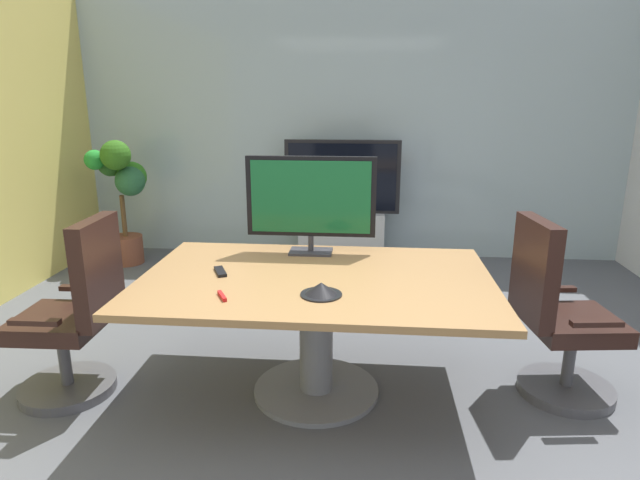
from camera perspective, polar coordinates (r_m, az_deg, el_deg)
The scene contains 11 objects.
ground_plane at distance 3.30m, azimuth 0.75°, elevation -17.07°, with size 7.27×7.27×0.00m, color #515459.
wall_back_glass_partition at distance 5.92m, azimuth 3.24°, elevation 12.26°, with size 5.95×0.10×2.90m, color #9EB2B7.
conference_table at distance 3.15m, azimuth -0.42°, elevation -6.87°, with size 2.02×1.30×0.75m.
office_chair_left at distance 3.51m, azimuth -24.62°, elevation -8.09°, with size 0.60×0.58×1.09m.
office_chair_right at distance 3.48m, azimuth 24.00°, elevation -8.23°, with size 0.62×0.60×1.09m.
tv_monitor at distance 3.46m, azimuth -0.98°, elevation 4.36°, with size 0.84×0.18×0.64m.
wall_display_unit at distance 5.72m, azimuth 2.34°, elevation 1.94°, with size 1.20×0.36×1.31m.
potted_plant at distance 5.95m, azimuth -20.27°, elevation 5.10°, with size 0.55×0.58×1.32m.
conference_phone at distance 2.80m, azimuth 0.12°, elevation -5.30°, with size 0.22×0.22×0.07m.
remote_control at distance 3.20m, azimuth -10.58°, elevation -3.32°, with size 0.05×0.17×0.02m, color black.
whiteboard_marker at distance 2.82m, azimuth -10.39°, elevation -5.89°, with size 0.13×0.02×0.02m, color red.
Camera 1 is at (0.21, -2.78, 1.77)m, focal length 30.03 mm.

